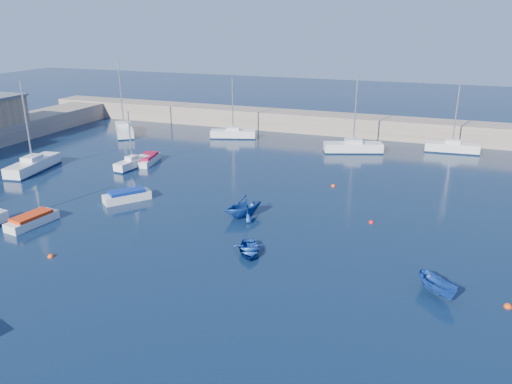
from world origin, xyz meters
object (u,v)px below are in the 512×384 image
(motorboat_0, at_px, (32,220))
(dinghy_center, at_px, (249,250))
(sailboat_2, at_px, (33,165))
(motorboat_1, at_px, (127,196))
(sailboat_6, at_px, (353,147))
(sailboat_5, at_px, (233,134))
(dinghy_right, at_px, (438,286))
(sailboat_7, at_px, (452,147))
(sailboat_3, at_px, (132,163))
(motorboat_2, at_px, (147,159))
(sailboat_4, at_px, (124,130))
(dinghy_left, at_px, (243,206))

(motorboat_0, distance_m, dinghy_center, 17.94)
(sailboat_2, height_order, motorboat_1, sailboat_2)
(sailboat_6, bearing_deg, sailboat_5, 63.69)
(dinghy_right, bearing_deg, motorboat_0, 136.48)
(sailboat_7, bearing_deg, sailboat_6, 106.63)
(sailboat_3, bearing_deg, dinghy_center, -30.79)
(motorboat_2, xyz_separation_m, dinghy_right, (31.44, -18.47, 0.13))
(sailboat_5, xyz_separation_m, motorboat_1, (0.72, -25.96, -0.15))
(motorboat_1, distance_m, motorboat_2, 12.27)
(sailboat_4, height_order, sailboat_6, sailboat_4)
(sailboat_5, height_order, dinghy_right, sailboat_5)
(motorboat_2, bearing_deg, sailboat_6, 20.09)
(sailboat_4, xyz_separation_m, sailboat_6, (31.83, 1.36, -0.03))
(sailboat_6, distance_m, dinghy_right, 33.08)
(motorboat_0, distance_m, motorboat_1, 8.28)
(motorboat_0, relative_size, dinghy_right, 1.45)
(sailboat_6, bearing_deg, dinghy_center, 156.66)
(dinghy_center, bearing_deg, sailboat_5, 91.85)
(sailboat_2, height_order, sailboat_3, sailboat_2)
(dinghy_left, bearing_deg, dinghy_center, -29.26)
(sailboat_4, xyz_separation_m, motorboat_2, (10.98, -11.51, -0.23))
(sailboat_2, distance_m, dinghy_center, 30.54)
(sailboat_4, height_order, motorboat_2, sailboat_4)
(sailboat_7, xyz_separation_m, motorboat_1, (-27.12, -28.30, -0.16))
(sailboat_6, xyz_separation_m, motorboat_0, (-19.71, -31.44, -0.22))
(motorboat_0, height_order, motorboat_1, motorboat_1)
(sailboat_7, distance_m, dinghy_right, 35.55)
(sailboat_7, relative_size, dinghy_right, 2.80)
(sailboat_4, xyz_separation_m, sailboat_5, (15.21, 3.23, -0.06))
(dinghy_center, distance_m, dinghy_right, 12.46)
(sailboat_7, bearing_deg, sailboat_3, 116.79)
(sailboat_4, relative_size, motorboat_1, 2.42)
(dinghy_left, bearing_deg, sailboat_7, 95.78)
(sailboat_7, relative_size, motorboat_2, 1.72)
(sailboat_7, bearing_deg, motorboat_2, 114.13)
(sailboat_7, relative_size, dinghy_center, 2.69)
(dinghy_left, bearing_deg, sailboat_6, 114.12)
(sailboat_5, xyz_separation_m, dinghy_center, (14.80, -32.05, -0.30))
(motorboat_0, bearing_deg, dinghy_center, 11.71)
(sailboat_5, relative_size, sailboat_6, 0.88)
(dinghy_left, distance_m, dinghy_right, 17.01)
(sailboat_6, height_order, dinghy_left, sailboat_6)
(sailboat_3, distance_m, dinghy_right, 35.80)
(sailboat_3, bearing_deg, motorboat_2, 84.96)
(motorboat_1, height_order, motorboat_2, motorboat_1)
(dinghy_left, bearing_deg, sailboat_3, -172.85)
(dinghy_left, bearing_deg, dinghy_right, 9.74)
(sailboat_6, bearing_deg, dinghy_left, 148.89)
(sailboat_3, relative_size, dinghy_right, 2.10)
(sailboat_3, xyz_separation_m, motorboat_0, (1.61, -16.32, -0.10))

